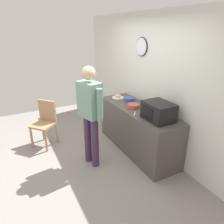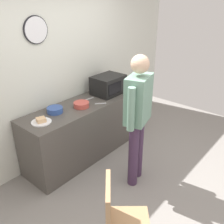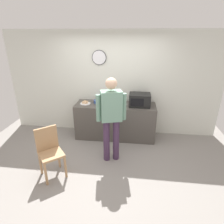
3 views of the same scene
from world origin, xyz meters
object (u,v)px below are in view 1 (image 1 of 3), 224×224
spoon_utensil (148,111)px  wooden_chair (45,121)px  person_standing (90,110)px  microwave (158,111)px  salad_bowl (133,106)px  cereal_bowl (129,99)px  fork_utensil (135,113)px  sandwich_plate (118,97)px

spoon_utensil → wooden_chair: bearing=-127.6°
person_standing → microwave: bearing=60.1°
salad_bowl → cereal_bowl: bearing=158.9°
fork_utensil → salad_bowl: bearing=153.3°
cereal_bowl → fork_utensil: 0.69m
fork_utensil → spoon_utensil: same height
sandwich_plate → cereal_bowl: bearing=19.3°
microwave → cereal_bowl: bearing=175.3°
fork_utensil → cereal_bowl: bearing=156.5°
spoon_utensil → person_standing: person_standing is taller
fork_utensil → wooden_chair: bearing=-132.1°
spoon_utensil → person_standing: 1.07m
microwave → person_standing: 1.12m
cereal_bowl → spoon_utensil: (0.65, -0.01, -0.03)m
fork_utensil → sandwich_plate: bearing=169.8°
person_standing → fork_utensil: bearing=78.2°
spoon_utensil → person_standing: bearing=-99.9°
cereal_bowl → fork_utensil: bearing=-23.5°
microwave → person_standing: (-0.56, -0.97, 0.01)m
microwave → cereal_bowl: 1.04m
cereal_bowl → sandwich_plate: bearing=-160.7°
sandwich_plate → spoon_utensil: (0.95, 0.09, -0.02)m
microwave → wooden_chair: bearing=-136.3°
cereal_bowl → person_standing: (0.47, -1.06, 0.12)m
salad_bowl → cereal_bowl: (-0.37, 0.14, 0.00)m
spoon_utensil → fork_utensil: bearing=-94.2°
sandwich_plate → salad_bowl: size_ratio=1.14×
sandwich_plate → wooden_chair: sandwich_plate is taller
fork_utensil → spoon_utensil: bearing=85.8°
cereal_bowl → person_standing: size_ratio=0.13×
microwave → salad_bowl: bearing=-175.0°
salad_bowl → spoon_utensil: salad_bowl is taller
sandwich_plate → person_standing: 1.23m
fork_utensil → wooden_chair: wooden_chair is taller
spoon_utensil → sandwich_plate: bearing=-174.4°
sandwich_plate → fork_utensil: size_ratio=1.51×
sandwich_plate → fork_utensil: sandwich_plate is taller
salad_bowl → sandwich_plate: bearing=176.9°
salad_bowl → fork_utensil: salad_bowl is taller
sandwich_plate → salad_bowl: bearing=-3.1°
spoon_utensil → person_standing: size_ratio=0.10×
microwave → salad_bowl: (-0.66, -0.06, -0.11)m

